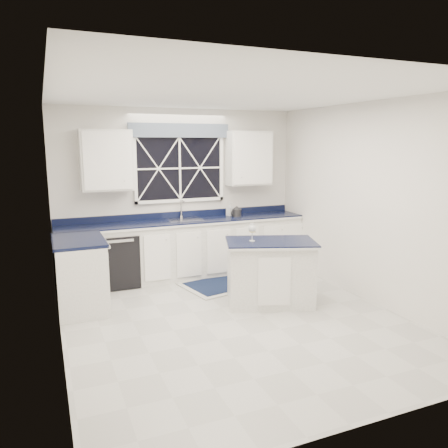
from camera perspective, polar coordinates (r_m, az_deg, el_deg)
name	(u,v)px	position (r m, az deg, el deg)	size (l,w,h in m)	color
ground	(235,320)	(5.52, 1.39, -12.45)	(4.50, 4.50, 0.00)	#B6B5B1
back_wall	(179,193)	(7.24, -5.84, 4.11)	(4.00, 0.10, 2.70)	silver
base_cabinets	(169,254)	(6.87, -7.22, -3.91)	(3.99, 1.60, 0.90)	white
countertop	(185,221)	(7.02, -5.06, 0.37)	(3.98, 0.64, 0.04)	black
dishwasher	(117,259)	(6.88, -13.78, -4.45)	(0.60, 0.58, 0.82)	black
window	(180,163)	(7.15, -5.80, 7.89)	(1.65, 0.09, 1.26)	black
upper_cabinets	(182,159)	(7.03, -5.52, 8.42)	(3.10, 0.34, 0.90)	white
faucet	(182,209)	(7.17, -5.56, 2.03)	(0.05, 0.20, 0.30)	#B8B8BA
island	(270,272)	(5.95, 6.05, -6.28)	(1.34, 1.06, 0.87)	white
rug	(230,282)	(6.87, 0.78, -7.65)	(1.61, 1.17, 0.02)	#B0B0AB
kettle	(237,212)	(7.30, 1.65, 1.63)	(0.24, 0.20, 0.18)	#2B2B2E
wine_glass	(252,229)	(5.77, 3.70, -0.68)	(0.10, 0.10, 0.23)	silver
soap_bottle	(230,209)	(7.39, 0.78, 1.93)	(0.10, 0.10, 0.21)	silver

